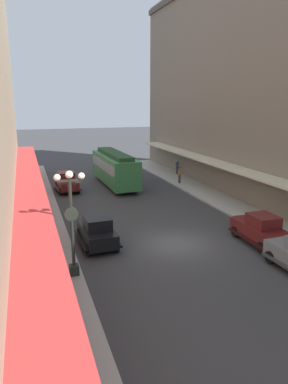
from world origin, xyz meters
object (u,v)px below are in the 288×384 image
pedestrian_2 (177,167)px  parked_car_0 (260,228)px  parked_car_1 (67,181)px  lamp_post_with_clock (72,219)px  parked_car_3 (97,230)px  fire_hydrant (251,217)px  pedestrian_0 (29,215)px  streetcar (115,167)px  pedestrian_1 (180,175)px

pedestrian_2 → parked_car_0: bearing=-100.1°
parked_car_1 → lamp_post_with_clock: bearing=-95.7°
parked_car_3 → fire_hydrant: bearing=1.0°
pedestrian_0 → pedestrian_2: 21.70m
parked_car_1 → parked_car_0: bearing=-61.0°
parked_car_0 → streetcar: streetcar is taller
pedestrian_0 → parked_car_1: bearing=69.8°
lamp_post_with_clock → pedestrian_2: lamp_post_with_clock is taller
parked_car_3 → fire_hydrant: 10.89m
fire_hydrant → pedestrian_1: size_ratio=0.49×
parked_car_3 → pedestrian_2: parked_car_3 is taller
fire_hydrant → pedestrian_2: (2.19, 17.72, 0.43)m
lamp_post_with_clock → pedestrian_2: bearing=55.2°
parked_car_0 → pedestrian_0: 14.91m
streetcar → pedestrian_1: bearing=-14.4°
pedestrian_1 → pedestrian_2: 4.90m
parked_car_3 → pedestrian_0: parked_car_3 is taller
parked_car_1 → pedestrian_1: bearing=-4.5°
fire_hydrant → pedestrian_2: size_ratio=0.50×
parked_car_1 → pedestrian_2: parked_car_1 is taller
parked_car_3 → lamp_post_with_clock: 4.56m
parked_car_1 → streetcar: 5.09m
streetcar → pedestrian_0: bearing=-128.7°
parked_car_0 → lamp_post_with_clock: size_ratio=0.83×
pedestrian_0 → pedestrian_2: size_ratio=1.00×
streetcar → pedestrian_1: 6.74m
parked_car_0 → lamp_post_with_clock: lamp_post_with_clock is taller
parked_car_3 → fire_hydrant: size_ratio=5.23×
parked_car_1 → pedestrian_2: bearing=15.7°
pedestrian_1 → parked_car_1: bearing=175.5°
pedestrian_0 → pedestrian_1: pedestrian_1 is taller
parked_car_1 → pedestrian_1: (11.41, -0.90, 0.07)m
streetcar → parked_car_1: bearing=-171.2°
pedestrian_2 → streetcar: bearing=-160.4°
parked_car_3 → fire_hydrant: (10.89, 0.18, -0.38)m
parked_car_0 → pedestrian_2: 21.06m
parked_car_0 → parked_car_3: bearing=163.2°
parked_car_0 → parked_car_1: size_ratio=0.99×
parked_car_1 → lamp_post_with_clock: (-1.79, -17.84, 2.04)m
parked_car_1 → pedestrian_1: size_ratio=2.58×
parked_car_1 → pedestrian_2: 13.65m
pedestrian_0 → pedestrian_2: bearing=39.1°
parked_car_1 → streetcar: size_ratio=0.45×
streetcar → pedestrian_2: size_ratio=5.88×
streetcar → pedestrian_1: size_ratio=5.78×
fire_hydrant → pedestrian_2: 17.86m
parked_car_1 → lamp_post_with_clock: size_ratio=0.84×
streetcar → fire_hydrant: 16.02m
parked_car_1 → fire_hydrant: size_ratio=5.25×
pedestrian_0 → fire_hydrant: bearing=-15.4°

